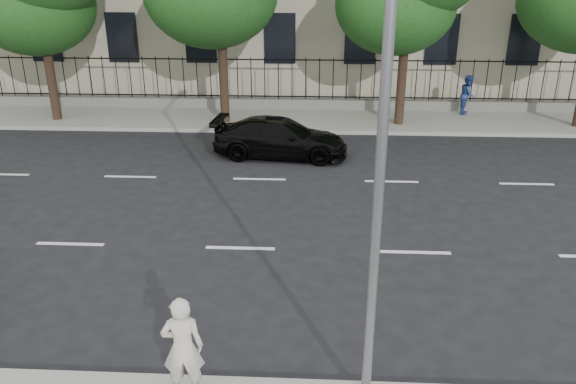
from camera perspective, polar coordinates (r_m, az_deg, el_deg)
name	(u,v)px	position (r m, az deg, el deg)	size (l,w,h in m)	color
ground	(223,310)	(10.91, -6.63, -11.82)	(120.00, 120.00, 0.00)	black
far_sidewalk	(276,119)	(23.74, -1.25, 7.47)	(60.00, 4.00, 0.15)	gray
lane_markings	(251,209)	(15.04, -3.77, -1.71)	(49.60, 4.62, 0.01)	silver
iron_fence	(278,96)	(25.26, -0.98, 9.69)	(30.00, 0.50, 2.20)	slate
street_light	(383,44)	(7.25, 9.63, 14.58)	(0.25, 3.32, 8.05)	slate
black_sedan	(280,138)	(18.98, -0.77, 5.53)	(1.84, 4.52, 1.31)	black
woman_near	(183,348)	(8.47, -10.64, -15.28)	(0.60, 0.39, 1.65)	beige
pedestrian_far	(468,95)	(25.24, 17.80, 9.40)	(0.80, 0.62, 1.64)	navy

